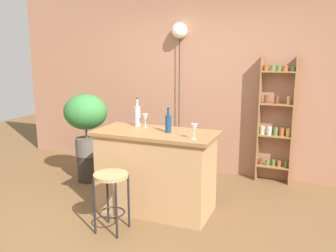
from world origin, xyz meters
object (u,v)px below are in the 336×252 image
(bar_stool, at_px, (111,188))
(potted_plant, at_px, (86,117))
(spice_shelf, at_px, (276,119))
(wine_glass_center, at_px, (145,118))
(bottle_olive_oil, at_px, (168,123))
(pendant_globe_light, at_px, (179,32))
(plant_stool, at_px, (88,168))
(wine_glass_left, at_px, (194,128))
(bottle_vinegar, at_px, (137,115))

(bar_stool, distance_m, potted_plant, 1.66)
(spice_shelf, xyz_separation_m, potted_plant, (-2.49, -0.98, 0.02))
(spice_shelf, bearing_deg, potted_plant, -158.58)
(spice_shelf, height_order, wine_glass_center, spice_shelf)
(bar_stool, distance_m, bottle_olive_oil, 0.95)
(spice_shelf, relative_size, wine_glass_center, 11.00)
(bottle_olive_oil, xyz_separation_m, pendant_globe_light, (-0.44, 1.53, 1.06))
(plant_stool, distance_m, wine_glass_left, 2.15)
(plant_stool, xyz_separation_m, bottle_olive_oil, (1.46, -0.51, 0.87))
(bottle_olive_oil, distance_m, wine_glass_left, 0.42)
(bar_stool, distance_m, plant_stool, 1.61)
(spice_shelf, distance_m, plant_stool, 2.77)
(plant_stool, distance_m, potted_plant, 0.76)
(spice_shelf, distance_m, bottle_olive_oil, 1.81)
(potted_plant, distance_m, bottle_olive_oil, 1.55)
(wine_glass_left, bearing_deg, plant_stool, 159.00)
(wine_glass_left, bearing_deg, pendant_globe_light, 115.13)
(potted_plant, height_order, wine_glass_center, potted_plant)
(wine_glass_center, bearing_deg, plant_stool, 161.89)
(spice_shelf, height_order, pendant_globe_light, pendant_globe_light)
(spice_shelf, xyz_separation_m, bottle_olive_oil, (-1.03, -1.49, 0.14))
(bar_stool, relative_size, pendant_globe_light, 0.28)
(plant_stool, relative_size, pendant_globe_light, 0.17)
(bottle_vinegar, bearing_deg, plant_stool, 161.78)
(bar_stool, relative_size, wine_glass_center, 3.83)
(plant_stool, height_order, wine_glass_center, wine_glass_center)
(plant_stool, bearing_deg, pendant_globe_light, 44.84)
(pendant_globe_light, bearing_deg, spice_shelf, -1.62)
(potted_plant, bearing_deg, wine_glass_center, -18.11)
(potted_plant, height_order, bottle_olive_oil, potted_plant)
(bottle_olive_oil, bearing_deg, potted_plant, 160.77)
(plant_stool, bearing_deg, bottle_olive_oil, -19.23)
(bottle_vinegar, distance_m, bottle_olive_oil, 0.52)
(potted_plant, relative_size, bottle_vinegar, 2.54)
(potted_plant, distance_m, bottle_vinegar, 1.04)
(plant_stool, distance_m, bottle_olive_oil, 1.78)
(potted_plant, height_order, wine_glass_left, potted_plant)
(wine_glass_left, bearing_deg, spice_shelf, 68.57)
(plant_stool, xyz_separation_m, bottle_vinegar, (0.98, -0.32, 0.90))
(pendant_globe_light, bearing_deg, wine_glass_left, -64.87)
(spice_shelf, height_order, bottle_vinegar, spice_shelf)
(bottle_vinegar, relative_size, bottle_olive_oil, 1.22)
(wine_glass_center, bearing_deg, wine_glass_left, -25.17)
(bottle_olive_oil, height_order, pendant_globe_light, pendant_globe_light)
(bottle_vinegar, height_order, wine_glass_left, bottle_vinegar)
(bottle_olive_oil, bearing_deg, spice_shelf, 55.36)
(bottle_vinegar, distance_m, wine_glass_left, 0.93)
(wine_glass_left, xyz_separation_m, pendant_globe_light, (-0.81, 1.72, 1.05))
(potted_plant, xyz_separation_m, wine_glass_left, (1.83, -0.70, 0.13))
(pendant_globe_light, bearing_deg, plant_stool, -135.16)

